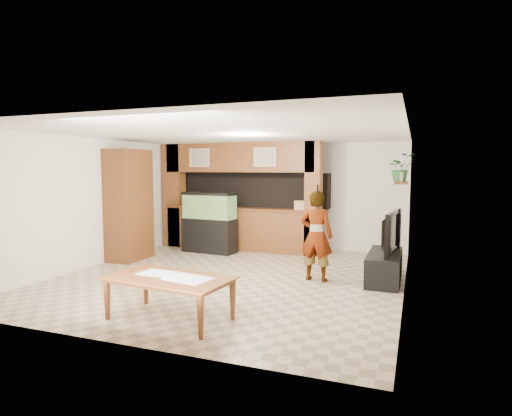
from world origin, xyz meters
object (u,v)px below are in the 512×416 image
at_px(pantry_cabinet, 129,205).
at_px(television, 385,232).
at_px(aquarium, 209,223).
at_px(person, 316,236).
at_px(dining_table, 168,299).

height_order(pantry_cabinet, television, pantry_cabinet).
height_order(pantry_cabinet, aquarium, pantry_cabinet).
bearing_deg(aquarium, person, -23.56).
relative_size(aquarium, television, 1.11).
bearing_deg(television, pantry_cabinet, 97.16).
distance_m(television, dining_table, 4.00).
xyz_separation_m(pantry_cabinet, aquarium, (1.26, 1.35, -0.50)).
xyz_separation_m(pantry_cabinet, television, (5.35, 0.08, -0.32)).
xyz_separation_m(television, person, (-1.14, -0.40, -0.07)).
bearing_deg(dining_table, pantry_cabinet, 139.73).
bearing_deg(person, television, -156.15).
xyz_separation_m(aquarium, person, (2.95, -1.67, 0.10)).
xyz_separation_m(pantry_cabinet, person, (4.21, -0.32, -0.40)).
relative_size(aquarium, person, 0.89).
xyz_separation_m(pantry_cabinet, dining_table, (2.86, -3.00, -0.91)).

